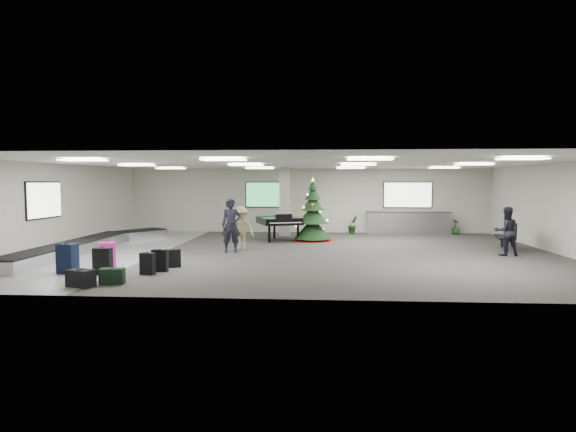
# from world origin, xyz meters

# --- Properties ---
(ground) EXTENTS (18.00, 18.00, 0.00)m
(ground) POSITION_xyz_m (0.00, 0.00, 0.00)
(ground) COLOR #31302D
(ground) RESTS_ON ground
(room_envelope) EXTENTS (18.02, 14.02, 3.21)m
(room_envelope) POSITION_xyz_m (-0.38, 0.67, 2.33)
(room_envelope) COLOR beige
(room_envelope) RESTS_ON ground
(baggage_carousel) EXTENTS (2.28, 9.71, 0.43)m
(baggage_carousel) POSITION_xyz_m (-7.84, -0.08, 0.21)
(baggage_carousel) COLOR silver
(baggage_carousel) RESTS_ON ground
(service_counter) EXTENTS (4.05, 0.65, 1.08)m
(service_counter) POSITION_xyz_m (5.00, 6.65, 0.55)
(service_counter) COLOR silver
(service_counter) RESTS_ON ground
(suitcase_0) EXTENTS (0.48, 0.27, 0.76)m
(suitcase_0) POSITION_xyz_m (-5.25, -4.55, 0.37)
(suitcase_0) COLOR black
(suitcase_0) RESTS_ON ground
(suitcase_1) EXTENTS (0.42, 0.27, 0.62)m
(suitcase_1) POSITION_xyz_m (-4.03, -4.47, 0.30)
(suitcase_1) COLOR black
(suitcase_1) RESTS_ON ground
(pink_suitcase) EXTENTS (0.54, 0.45, 0.76)m
(pink_suitcase) POSITION_xyz_m (-5.64, -3.41, 0.37)
(pink_suitcase) COLOR #EA1E95
(pink_suitcase) RESTS_ON ground
(suitcase_3) EXTENTS (0.41, 0.35, 0.55)m
(suitcase_3) POSITION_xyz_m (-3.65, -3.29, 0.27)
(suitcase_3) COLOR black
(suitcase_3) RESTS_ON ground
(navy_suitcase) EXTENTS (0.60, 0.43, 0.85)m
(navy_suitcase) POSITION_xyz_m (-6.30, -4.44, 0.41)
(navy_suitcase) COLOR black
(navy_suitcase) RESTS_ON ground
(green_duffel) EXTENTS (0.61, 0.35, 0.41)m
(green_duffel) POSITION_xyz_m (-4.48, -5.69, 0.19)
(green_duffel) COLOR black
(green_duffel) RESTS_ON ground
(suitcase_7) EXTENTS (0.44, 0.23, 0.65)m
(suitcase_7) POSITION_xyz_m (-3.85, -3.98, 0.31)
(suitcase_7) COLOR black
(suitcase_7) RESTS_ON ground
(black_duffel) EXTENTS (0.71, 0.52, 0.44)m
(black_duffel) POSITION_xyz_m (-5.09, -6.09, 0.21)
(black_duffel) COLOR black
(black_duffel) RESTS_ON ground
(christmas_tree) EXTENTS (1.92, 1.92, 2.74)m
(christmas_tree) POSITION_xyz_m (0.35, 3.47, 0.94)
(christmas_tree) COLOR maroon
(christmas_tree) RESTS_ON ground
(grand_piano) EXTENTS (2.21, 2.50, 1.19)m
(grand_piano) POSITION_xyz_m (-1.10, 3.57, 0.85)
(grand_piano) COLOR black
(grand_piano) RESTS_ON ground
(bench) EXTENTS (0.92, 1.75, 1.06)m
(bench) POSITION_xyz_m (7.69, 1.24, 0.60)
(bench) COLOR black
(bench) RESTS_ON ground
(traveler_a) EXTENTS (0.81, 0.65, 1.95)m
(traveler_a) POSITION_xyz_m (-2.52, -0.14, 0.97)
(traveler_a) COLOR black
(traveler_a) RESTS_ON ground
(traveler_b) EXTENTS (1.17, 0.86, 1.61)m
(traveler_b) POSITION_xyz_m (-2.28, 0.64, 0.81)
(traveler_b) COLOR #93835B
(traveler_b) RESTS_ON ground
(traveler_bench) EXTENTS (0.87, 0.71, 1.68)m
(traveler_bench) POSITION_xyz_m (7.04, -0.33, 0.84)
(traveler_bench) COLOR black
(traveler_bench) RESTS_ON ground
(potted_plant_left) EXTENTS (0.64, 0.62, 0.91)m
(potted_plant_left) POSITION_xyz_m (2.27, 6.37, 0.46)
(potted_plant_left) COLOR #173E13
(potted_plant_left) RESTS_ON ground
(potted_plant_right) EXTENTS (0.48, 0.48, 0.72)m
(potted_plant_right) POSITION_xyz_m (7.25, 6.50, 0.36)
(potted_plant_right) COLOR #173E13
(potted_plant_right) RESTS_ON ground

